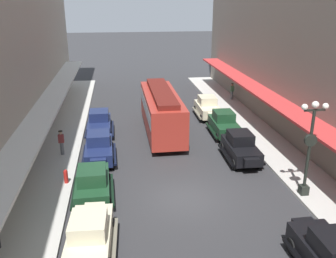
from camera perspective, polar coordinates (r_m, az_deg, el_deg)
The scene contains 16 objects.
ground_plane at distance 20.04m, azimuth 2.41°, elevation -10.63°, with size 200.00×200.00×0.00m, color #2D2D30.
sidewalk_left at distance 20.21m, azimuth -19.46°, elevation -11.35°, with size 3.00×60.00×0.15m, color #B7B5AD.
sidewalk_right at distance 22.46m, azimuth 21.81°, elevation -8.39°, with size 3.00×60.00×0.15m, color #B7B5AD.
parked_car_0 at distance 16.08m, azimuth -11.99°, elevation -15.57°, with size 2.30×4.32×1.84m.
parked_car_1 at distance 29.08m, azimuth -10.56°, elevation 0.97°, with size 2.15×4.27×1.84m.
parked_car_2 at distance 32.96m, azimuth 6.14°, elevation 3.43°, with size 2.18×4.27×1.84m.
parked_car_3 at distance 28.74m, azimuth 8.66°, elevation 0.86°, with size 2.21×4.28×1.84m.
parked_car_4 at distance 24.51m, azimuth 11.16°, elevation -2.66°, with size 2.21×4.29×1.84m.
parked_car_5 at distance 24.37m, azimuth -10.62°, elevation -2.76°, with size 2.20×4.28×1.84m.
parked_car_6 at distance 15.99m, azimuth 23.85°, elevation -17.26°, with size 2.16×4.27×1.84m.
parked_car_7 at distance 19.96m, azimuth -11.57°, elevation -8.09°, with size 2.23×4.29×1.84m.
streetcar at distance 28.57m, azimuth -1.01°, elevation 3.00°, with size 2.53×9.60×3.46m.
lamp_post_with_clock at distance 20.23m, azimuth 21.05°, elevation -2.32°, with size 1.42×0.44×5.16m.
fire_hydrant at distance 21.84m, azimuth -15.50°, elevation -7.03°, with size 0.24×0.24×0.82m.
pedestrian_1 at distance 25.54m, azimuth -16.14°, elevation -1.99°, with size 0.36×0.28×1.67m.
pedestrian_2 at distance 38.61m, azimuth 9.87°, elevation 5.77°, with size 0.36×0.28×1.67m.
Camera 1 is at (-3.20, -17.00, 10.12)m, focal length 39.46 mm.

